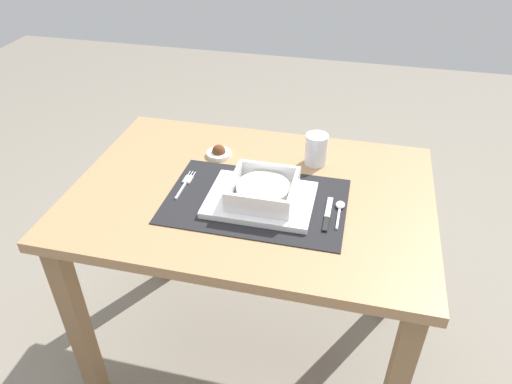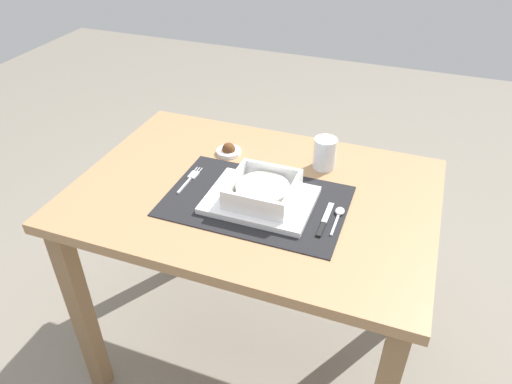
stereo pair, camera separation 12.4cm
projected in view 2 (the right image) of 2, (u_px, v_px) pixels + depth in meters
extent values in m
plane|color=gray|center=(254.00, 351.00, 1.71)|extent=(6.00, 6.00, 0.00)
cube|color=#A37A51|center=(254.00, 194.00, 1.31)|extent=(0.97, 0.68, 0.03)
cube|color=olive|center=(83.00, 314.00, 1.42)|extent=(0.05, 0.05, 0.68)
cube|color=olive|center=(176.00, 204.00, 1.86)|extent=(0.05, 0.05, 0.68)
cube|color=olive|center=(405.00, 258.00, 1.61)|extent=(0.05, 0.05, 0.68)
cube|color=black|center=(256.00, 201.00, 1.26)|extent=(0.47, 0.31, 0.00)
cube|color=white|center=(260.00, 200.00, 1.24)|extent=(0.27, 0.21, 0.02)
cube|color=white|center=(263.00, 196.00, 1.24)|extent=(0.17, 0.17, 0.01)
cube|color=white|center=(234.00, 181.00, 1.24)|extent=(0.01, 0.17, 0.04)
cube|color=white|center=(292.00, 194.00, 1.20)|extent=(0.01, 0.17, 0.04)
cube|color=white|center=(252.00, 205.00, 1.16)|extent=(0.15, 0.01, 0.04)
cube|color=white|center=(273.00, 172.00, 1.28)|extent=(0.15, 0.01, 0.04)
cylinder|color=silver|center=(263.00, 190.00, 1.23)|extent=(0.14, 0.14, 0.03)
cube|color=silver|center=(185.00, 185.00, 1.31)|extent=(0.01, 0.08, 0.00)
cube|color=silver|center=(194.00, 175.00, 1.35)|extent=(0.02, 0.04, 0.00)
cylinder|color=silver|center=(196.00, 169.00, 1.37)|extent=(0.00, 0.02, 0.00)
cylinder|color=silver|center=(198.00, 170.00, 1.37)|extent=(0.00, 0.02, 0.00)
cylinder|color=silver|center=(201.00, 170.00, 1.37)|extent=(0.00, 0.02, 0.00)
cube|color=silver|center=(335.00, 225.00, 1.17)|extent=(0.01, 0.08, 0.00)
ellipsoid|color=silver|center=(340.00, 211.00, 1.21)|extent=(0.02, 0.03, 0.01)
cube|color=black|center=(321.00, 229.00, 1.15)|extent=(0.01, 0.06, 0.01)
cube|color=silver|center=(328.00, 213.00, 1.21)|extent=(0.01, 0.09, 0.00)
cylinder|color=white|center=(325.00, 153.00, 1.37)|extent=(0.07, 0.07, 0.09)
cylinder|color=#338C3F|center=(324.00, 160.00, 1.38)|extent=(0.05, 0.05, 0.05)
cylinder|color=white|center=(229.00, 152.00, 1.45)|extent=(0.07, 0.07, 0.01)
sphere|color=#593319|center=(229.00, 149.00, 1.45)|extent=(0.04, 0.04, 0.04)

